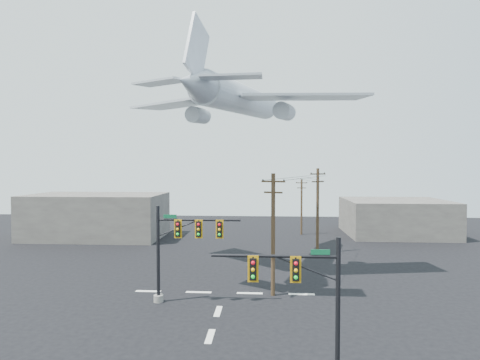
# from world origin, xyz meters

# --- Properties ---
(lane_markings) EXTENTS (14.00, 21.20, 0.01)m
(lane_markings) POSITION_xyz_m (0.00, 5.33, 0.01)
(lane_markings) COLOR white
(lane_markings) RESTS_ON ground
(signal_mast_near) EXTENTS (6.30, 0.72, 6.56)m
(signal_mast_near) POSITION_xyz_m (5.29, 0.06, 3.52)
(signal_mast_near) COLOR gray
(signal_mast_near) RESTS_ON ground
(signal_mast_far) EXTENTS (6.34, 0.77, 7.01)m
(signal_mast_far) POSITION_xyz_m (-3.05, 9.57, 3.94)
(signal_mast_far) COLOR gray
(signal_mast_far) RESTS_ON ground
(utility_pole_a) EXTENTS (1.80, 0.73, 9.32)m
(utility_pole_a) POSITION_xyz_m (3.79, 11.62, 4.88)
(utility_pole_a) COLOR #47331E
(utility_pole_a) RESTS_ON ground
(utility_pole_b) EXTENTS (1.82, 0.93, 9.62)m
(utility_pole_b) POSITION_xyz_m (9.12, 26.81, 5.04)
(utility_pole_b) COLOR #47331E
(utility_pole_b) RESTS_ON ground
(utility_pole_c) EXTENTS (1.64, 0.27, 8.00)m
(utility_pole_c) POSITION_xyz_m (8.43, 39.07, 4.19)
(utility_pole_c) COLOR #47331E
(utility_pole_c) RESTS_ON ground
(power_lines) EXTENTS (7.05, 27.46, 0.65)m
(power_lines) POSITION_xyz_m (7.46, 25.15, 8.52)
(power_lines) COLOR black
(airliner) EXTENTS (23.44, 25.20, 6.90)m
(airliner) POSITION_xyz_m (0.83, 19.87, 16.22)
(airliner) COLOR silver
(building_left) EXTENTS (18.00, 10.00, 6.00)m
(building_left) POSITION_xyz_m (-20.00, 35.00, 3.00)
(building_left) COLOR slate
(building_left) RESTS_ON ground
(building_right) EXTENTS (14.00, 12.00, 5.00)m
(building_right) POSITION_xyz_m (22.00, 40.00, 2.50)
(building_right) COLOR slate
(building_right) RESTS_ON ground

